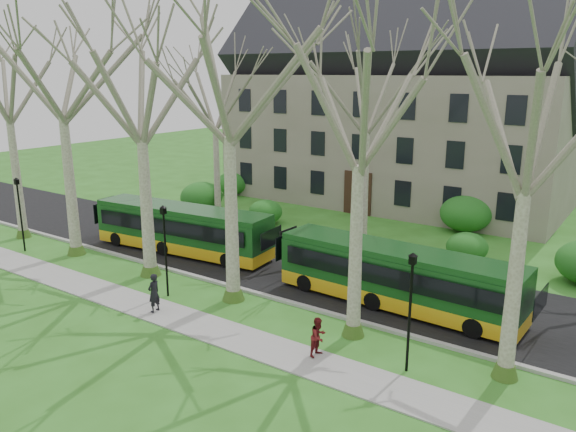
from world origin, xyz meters
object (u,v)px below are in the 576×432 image
Objects in this scene: bus_lead at (182,229)px; bus_follow at (396,276)px; pedestrian_a at (154,293)px; pedestrian_b at (318,337)px.

bus_follow is (13.44, -0.15, -0.00)m from bus_lead.
bus_follow is at bearing 124.56° from pedestrian_a.
bus_lead is at bearing -147.09° from pedestrian_a.
pedestrian_b is at bearing -92.09° from bus_follow.
bus_lead is 7.44× the size of pedestrian_b.
bus_follow is 5.93m from pedestrian_b.
pedestrian_b is at bearing -30.42° from bus_lead.
bus_follow reaches higher than pedestrian_a.
pedestrian_a is 8.00m from pedestrian_b.
pedestrian_b is (7.96, 0.75, -0.12)m from pedestrian_a.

